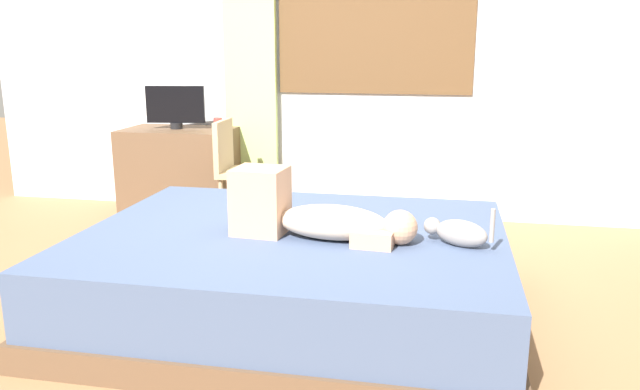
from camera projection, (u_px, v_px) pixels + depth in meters
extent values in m
plane|color=olive|center=(276.00, 319.00, 3.28)|extent=(16.00, 16.00, 0.00)
cube|color=silver|center=(345.00, 40.00, 5.07)|extent=(6.40, 0.12, 2.90)
cube|color=brown|center=(375.00, 30.00, 4.94)|extent=(1.57, 0.02, 1.00)
cube|color=white|center=(375.00, 30.00, 4.94)|extent=(1.49, 0.02, 0.92)
cube|color=brown|center=(294.00, 302.00, 3.33)|extent=(2.24, 1.76, 0.14)
cube|color=#425170|center=(294.00, 261.00, 3.28)|extent=(2.17, 1.71, 0.33)
ellipsoid|color=#CCB299|center=(332.00, 222.00, 3.09)|extent=(0.58, 0.30, 0.17)
sphere|color=tan|center=(400.00, 227.00, 3.00)|extent=(0.17, 0.17, 0.17)
cube|color=tan|center=(261.00, 201.00, 3.17)|extent=(0.28, 0.26, 0.34)
cube|color=tan|center=(376.00, 234.00, 3.05)|extent=(0.22, 0.29, 0.08)
ellipsoid|color=gray|center=(461.00, 233.00, 2.98)|extent=(0.28, 0.21, 0.13)
sphere|color=gray|center=(432.00, 226.00, 3.06)|extent=(0.08, 0.08, 0.08)
cylinder|color=gray|center=(492.00, 226.00, 2.87)|extent=(0.03, 0.03, 0.16)
cube|color=brown|center=(180.00, 173.00, 5.20)|extent=(0.90, 0.56, 0.74)
cylinder|color=black|center=(177.00, 126.00, 5.11)|extent=(0.10, 0.10, 0.05)
cube|color=black|center=(175.00, 104.00, 5.07)|extent=(0.48, 0.10, 0.30)
cylinder|color=#B23D38|center=(218.00, 123.00, 5.20)|extent=(0.07, 0.07, 0.08)
cylinder|color=tan|center=(270.00, 199.00, 4.93)|extent=(0.04, 0.04, 0.44)
cylinder|color=tan|center=(261.00, 209.00, 4.63)|extent=(0.04, 0.04, 0.44)
cylinder|color=tan|center=(233.00, 198.00, 4.97)|extent=(0.04, 0.04, 0.44)
cylinder|color=tan|center=(222.00, 207.00, 4.68)|extent=(0.04, 0.04, 0.44)
cube|color=tan|center=(246.00, 173.00, 4.75)|extent=(0.40, 0.40, 0.04)
cube|color=tan|center=(223.00, 145.00, 4.72)|extent=(0.06, 0.38, 0.38)
cube|color=#ADCC75|center=(250.00, 55.00, 5.13)|extent=(0.44, 0.06, 2.66)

